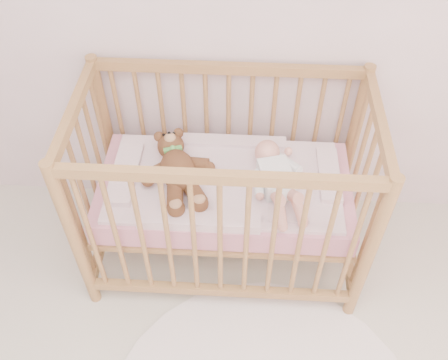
# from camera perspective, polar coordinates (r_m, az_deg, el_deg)

# --- Properties ---
(crib) EXTENTS (1.36, 0.76, 1.00)m
(crib) POSITION_cam_1_polar(r_m,az_deg,el_deg) (2.44, 0.07, -1.05)
(crib) COLOR #AB8448
(crib) RESTS_ON floor
(mattress) EXTENTS (1.22, 0.62, 0.13)m
(mattress) POSITION_cam_1_polar(r_m,az_deg,el_deg) (2.45, 0.07, -1.28)
(mattress) COLOR pink
(mattress) RESTS_ON crib
(blanket) EXTENTS (1.10, 0.58, 0.06)m
(blanket) POSITION_cam_1_polar(r_m,az_deg,el_deg) (2.39, 0.07, -0.09)
(blanket) COLOR pink
(blanket) RESTS_ON mattress
(baby) EXTENTS (0.40, 0.60, 0.13)m
(baby) POSITION_cam_1_polar(r_m,az_deg,el_deg) (2.33, 6.02, 0.54)
(baby) COLOR white
(baby) RESTS_ON blanket
(teddy_bear) EXTENTS (0.52, 0.62, 0.15)m
(teddy_bear) POSITION_cam_1_polar(r_m,az_deg,el_deg) (2.34, -5.28, 1.18)
(teddy_bear) COLOR brown
(teddy_bear) RESTS_ON blanket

